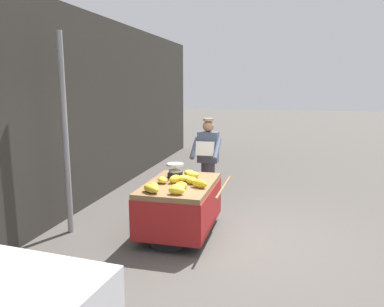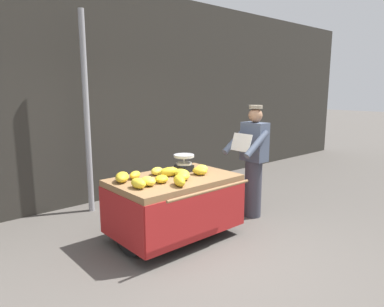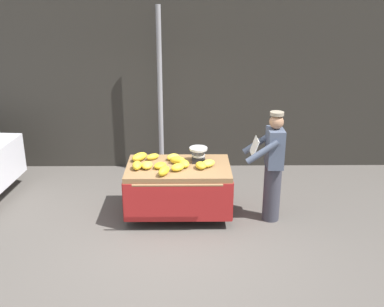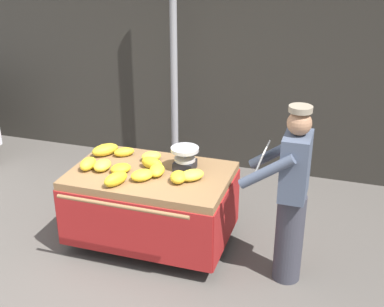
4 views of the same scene
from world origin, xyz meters
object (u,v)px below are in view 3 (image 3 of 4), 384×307
(banana_bunch_5, at_px, (140,157))
(banana_bunch_6, at_px, (137,165))
(banana_bunch_3, at_px, (164,171))
(banana_bunch_9, at_px, (184,164))
(banana_bunch_7, at_px, (178,160))
(banana_bunch_4, at_px, (208,164))
(banana_bunch_2, at_px, (153,157))
(street_pole, at_px, (160,94))
(weighing_scale, at_px, (198,155))
(banana_bunch_1, at_px, (201,165))
(vendor_person, at_px, (272,167))
(banana_bunch_11, at_px, (173,157))
(banana_bunch_10, at_px, (147,165))
(banana_bunch_8, at_px, (178,167))
(banana_cart, at_px, (179,180))
(banana_bunch_0, at_px, (160,166))

(banana_bunch_5, relative_size, banana_bunch_6, 1.31)
(banana_bunch_3, bearing_deg, banana_bunch_9, 47.71)
(banana_bunch_6, bearing_deg, banana_bunch_7, 18.79)
(banana_bunch_4, bearing_deg, banana_bunch_2, 159.65)
(street_pole, bearing_deg, weighing_scale, -66.92)
(banana_bunch_4, height_order, banana_bunch_6, banana_bunch_6)
(banana_bunch_1, bearing_deg, banana_bunch_7, 150.48)
(banana_bunch_5, distance_m, vendor_person, 2.06)
(banana_bunch_1, height_order, banana_bunch_9, banana_bunch_1)
(weighing_scale, xyz_separation_m, banana_bunch_2, (-0.72, 0.11, -0.07))
(weighing_scale, relative_size, banana_bunch_11, 1.36)
(banana_bunch_4, height_order, vendor_person, vendor_person)
(banana_bunch_7, bearing_deg, banana_bunch_10, -158.08)
(street_pole, height_order, banana_bunch_11, street_pole)
(banana_bunch_3, relative_size, banana_bunch_8, 1.18)
(banana_bunch_1, distance_m, banana_bunch_11, 0.57)
(banana_cart, xyz_separation_m, banana_bunch_0, (-0.27, -0.10, 0.27))
(banana_bunch_1, bearing_deg, banana_bunch_3, -156.23)
(banana_cart, distance_m, banana_bunch_11, 0.39)
(banana_bunch_0, distance_m, vendor_person, 1.68)
(banana_bunch_4, bearing_deg, banana_bunch_8, -161.85)
(weighing_scale, distance_m, banana_bunch_10, 0.83)
(street_pole, xyz_separation_m, vendor_person, (1.77, -1.88, -0.69))
(vendor_person, bearing_deg, weighing_scale, 163.84)
(banana_bunch_2, xyz_separation_m, banana_bunch_6, (-0.21, -0.41, 0.01))
(banana_bunch_3, height_order, banana_bunch_5, banana_bunch_3)
(banana_cart, distance_m, banana_bunch_6, 0.69)
(banana_bunch_1, xyz_separation_m, banana_bunch_2, (-0.75, 0.40, -0.01))
(street_pole, relative_size, banana_bunch_6, 13.63)
(banana_bunch_2, relative_size, banana_bunch_4, 0.89)
(weighing_scale, bearing_deg, banana_bunch_10, -160.53)
(banana_bunch_11, bearing_deg, street_pole, 100.31)
(banana_bunch_1, height_order, banana_bunch_7, banana_bunch_7)
(banana_bunch_1, relative_size, vendor_person, 0.12)
(banana_bunch_2, height_order, banana_bunch_6, banana_bunch_6)
(banana_bunch_7, bearing_deg, banana_bunch_1, -29.52)
(banana_bunch_3, bearing_deg, banana_bunch_10, 136.65)
(banana_bunch_5, bearing_deg, banana_bunch_3, -55.62)
(banana_bunch_7, bearing_deg, banana_bunch_11, 113.77)
(street_pole, xyz_separation_m, banana_bunch_3, (0.16, -2.09, -0.67))
(banana_bunch_3, distance_m, banana_bunch_10, 0.37)
(street_pole, bearing_deg, banana_bunch_0, -87.31)
(street_pole, bearing_deg, banana_bunch_8, -79.61)
(banana_bunch_8, relative_size, banana_bunch_11, 1.09)
(street_pole, relative_size, banana_bunch_10, 14.39)
(banana_bunch_3, bearing_deg, banana_bunch_1, 23.77)
(street_pole, height_order, banana_bunch_3, street_pole)
(banana_bunch_7, bearing_deg, banana_bunch_9, -49.31)
(banana_cart, bearing_deg, banana_bunch_11, 109.28)
(street_pole, xyz_separation_m, banana_bunch_2, (-0.05, -1.45, -0.68))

